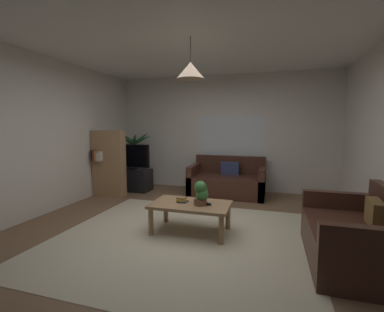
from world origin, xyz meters
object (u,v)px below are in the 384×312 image
couch_under_window (227,182)px  bookshelf_corner (109,163)px  potted_palm_corner (135,160)px  book_on_table_2 (182,198)px  book_on_table_1 (182,200)px  remote_on_table_0 (205,203)px  couch_right_side (357,240)px  tv_stand (132,180)px  book_on_table_0 (183,201)px  pendant_lamp (190,71)px  coffee_table (191,208)px  potted_plant_on_table (201,193)px  remote_on_table_1 (205,204)px  tv (130,156)px

couch_under_window → bookshelf_corner: 2.57m
potted_palm_corner → book_on_table_2: bearing=-49.5°
book_on_table_1 → remote_on_table_0: (0.34, 0.02, -0.02)m
couch_right_side → book_on_table_2: bearing=-99.3°
potted_palm_corner → tv_stand: bearing=-70.6°
book_on_table_0 → pendant_lamp: (0.12, -0.03, 1.79)m
book_on_table_2 → book_on_table_0: bearing=11.6°
tv_stand → book_on_table_1: bearing=-45.6°
coffee_table → couch_right_side: bearing=-9.2°
coffee_table → potted_plant_on_table: bearing=-10.0°
couch_under_window → book_on_table_0: 2.20m
couch_under_window → couch_right_side: same height
book_on_table_2 → bookshelf_corner: bookshelf_corner is taller
couch_right_side → book_on_table_0: 2.13m
bookshelf_corner → remote_on_table_0: bearing=-28.4°
remote_on_table_1 → potted_palm_corner: (-2.44, 2.50, 0.22)m
remote_on_table_0 → potted_plant_on_table: size_ratio=0.48×
remote_on_table_1 → coffee_table: bearing=60.4°
potted_plant_on_table → bookshelf_corner: bookshelf_corner is taller
potted_plant_on_table → bookshelf_corner: (-2.39, 1.39, 0.12)m
couch_under_window → couch_right_side: 3.11m
book_on_table_1 → remote_on_table_1: (0.35, -0.05, -0.02)m
couch_under_window → remote_on_table_0: 2.18m
tv → bookshelf_corner: bookshelf_corner is taller
book_on_table_2 → pendant_lamp: size_ratio=0.22×
couch_right_side → bookshelf_corner: bookshelf_corner is taller
remote_on_table_0 → tv_stand: 2.97m
book_on_table_0 → book_on_table_2: (-0.01, -0.00, 0.05)m
bookshelf_corner → tv_stand: bearing=73.1°
couch_right_side → potted_plant_on_table: bearing=-99.2°
coffee_table → book_on_table_1: (-0.14, 0.02, 0.10)m
coffee_table → potted_plant_on_table: size_ratio=3.30×
bookshelf_corner → book_on_table_1: bearing=-32.6°
book_on_table_1 → pendant_lamp: size_ratio=0.27×
remote_on_table_0 → couch_under_window: bearing=49.2°
book_on_table_1 → remote_on_table_1: size_ratio=0.94×
couch_right_side → potted_palm_corner: potted_palm_corner is taller
pendant_lamp → tv: bearing=136.4°
couch_right_side → pendant_lamp: size_ratio=2.51×
book_on_table_1 → tv: 2.74m
couch_under_window → bookshelf_corner: bearing=-160.4°
bookshelf_corner → remote_on_table_1: bearing=-29.5°
potted_plant_on_table → potted_palm_corner: bearing=133.7°
book_on_table_2 → remote_on_table_0: size_ratio=0.75×
coffee_table → remote_on_table_0: remote_on_table_0 is taller
potted_palm_corner → coffee_table: bearing=-48.0°
couch_right_side → potted_plant_on_table: couch_right_side is taller
remote_on_table_1 → potted_palm_corner: size_ratio=0.11×
couch_right_side → bookshelf_corner: (-4.20, 1.68, 0.43)m
book_on_table_1 → tv: bearing=134.7°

